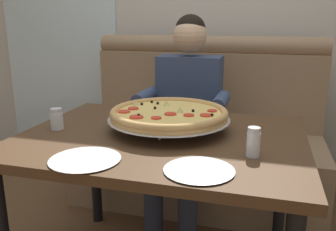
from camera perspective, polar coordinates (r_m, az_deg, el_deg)
window_panel at (r=3.40m, az=-17.43°, el=17.11°), size 1.10×0.02×2.80m
booth_bench at (r=2.55m, az=5.09°, el=-4.24°), size 1.67×0.78×1.13m
dining_table at (r=1.60m, az=-1.09°, el=-6.05°), size 1.24×0.95×0.75m
diner_main at (r=2.22m, az=2.89°, el=1.30°), size 0.54×0.64×1.27m
pizza at (r=1.61m, az=0.13°, el=0.23°), size 0.56×0.56×0.11m
shaker_oregano at (r=1.34m, az=13.53°, el=-4.49°), size 0.05×0.05×0.11m
shaker_parmesan at (r=1.71m, az=-17.41°, el=-0.74°), size 0.06×0.06×0.10m
plate_near_left at (r=1.20m, az=5.01°, el=-8.45°), size 0.24×0.24×0.02m
plate_near_right at (r=1.31m, az=-13.19°, el=-6.62°), size 0.26×0.26×0.02m
patio_chair at (r=3.85m, az=-11.46°, el=4.01°), size 0.43×0.43×0.86m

